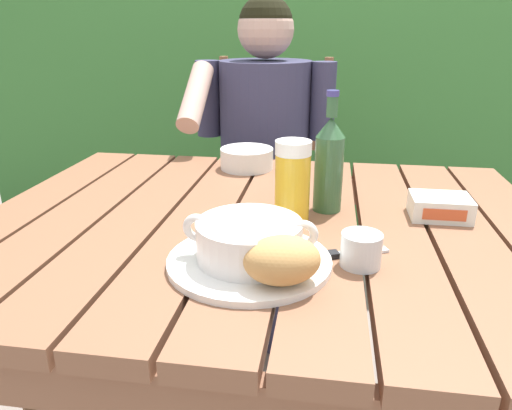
{
  "coord_description": "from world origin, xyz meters",
  "views": [
    {
      "loc": [
        0.13,
        -0.92,
        1.13
      ],
      "look_at": [
        0.0,
        -0.11,
        0.82
      ],
      "focal_mm": 33.37,
      "sensor_mm": 36.0,
      "label": 1
    }
  ],
  "objects_px": {
    "soup_bowl": "(249,239)",
    "butter_tub": "(440,207)",
    "beer_glass": "(292,181)",
    "serving_plate": "(249,261)",
    "water_glass_small": "(361,250)",
    "diner_bowl": "(247,158)",
    "bread_roll": "(282,260)",
    "table_knife": "(337,254)",
    "chair_near_diner": "(270,190)",
    "beer_bottle": "(329,163)",
    "person_eating": "(263,148)"
  },
  "relations": [
    {
      "from": "serving_plate",
      "to": "beer_bottle",
      "type": "relative_size",
      "value": 1.08
    },
    {
      "from": "diner_bowl",
      "to": "chair_near_diner",
      "type": "bearing_deg",
      "value": 90.0
    },
    {
      "from": "beer_glass",
      "to": "diner_bowl",
      "type": "height_order",
      "value": "beer_glass"
    },
    {
      "from": "person_eating",
      "to": "bread_roll",
      "type": "height_order",
      "value": "person_eating"
    },
    {
      "from": "chair_near_diner",
      "to": "diner_bowl",
      "type": "relative_size",
      "value": 6.78
    },
    {
      "from": "serving_plate",
      "to": "soup_bowl",
      "type": "relative_size",
      "value": 1.22
    },
    {
      "from": "beer_bottle",
      "to": "beer_glass",
      "type": "bearing_deg",
      "value": -134.96
    },
    {
      "from": "person_eating",
      "to": "table_knife",
      "type": "height_order",
      "value": "person_eating"
    },
    {
      "from": "beer_bottle",
      "to": "butter_tub",
      "type": "relative_size",
      "value": 2.13
    },
    {
      "from": "bread_roll",
      "to": "diner_bowl",
      "type": "relative_size",
      "value": 0.93
    },
    {
      "from": "beer_bottle",
      "to": "table_knife",
      "type": "relative_size",
      "value": 1.67
    },
    {
      "from": "butter_tub",
      "to": "soup_bowl",
      "type": "bearing_deg",
      "value": -143.26
    },
    {
      "from": "chair_near_diner",
      "to": "butter_tub",
      "type": "distance_m",
      "value": 1.01
    },
    {
      "from": "person_eating",
      "to": "water_glass_small",
      "type": "bearing_deg",
      "value": -71.9
    },
    {
      "from": "soup_bowl",
      "to": "butter_tub",
      "type": "distance_m",
      "value": 0.45
    },
    {
      "from": "soup_bowl",
      "to": "bread_roll",
      "type": "bearing_deg",
      "value": -49.4
    },
    {
      "from": "water_glass_small",
      "to": "beer_bottle",
      "type": "bearing_deg",
      "value": 103.22
    },
    {
      "from": "water_glass_small",
      "to": "table_knife",
      "type": "height_order",
      "value": "water_glass_small"
    },
    {
      "from": "beer_glass",
      "to": "water_glass_small",
      "type": "relative_size",
      "value": 2.44
    },
    {
      "from": "person_eating",
      "to": "soup_bowl",
      "type": "xyz_separation_m",
      "value": [
        0.11,
        -0.92,
        0.07
      ]
    },
    {
      "from": "beer_glass",
      "to": "serving_plate",
      "type": "bearing_deg",
      "value": -104.68
    },
    {
      "from": "table_knife",
      "to": "chair_near_diner",
      "type": "bearing_deg",
      "value": 103.2
    },
    {
      "from": "butter_tub",
      "to": "diner_bowl",
      "type": "relative_size",
      "value": 0.81
    },
    {
      "from": "chair_near_diner",
      "to": "diner_bowl",
      "type": "distance_m",
      "value": 0.61
    },
    {
      "from": "serving_plate",
      "to": "table_knife",
      "type": "bearing_deg",
      "value": 19.07
    },
    {
      "from": "butter_tub",
      "to": "serving_plate",
      "type": "bearing_deg",
      "value": -143.26
    },
    {
      "from": "water_glass_small",
      "to": "bread_roll",
      "type": "bearing_deg",
      "value": -141.72
    },
    {
      "from": "water_glass_small",
      "to": "butter_tub",
      "type": "bearing_deg",
      "value": 54.37
    },
    {
      "from": "water_glass_small",
      "to": "diner_bowl",
      "type": "xyz_separation_m",
      "value": [
        -0.29,
        0.55,
        -0.0
      ]
    },
    {
      "from": "table_knife",
      "to": "water_glass_small",
      "type": "bearing_deg",
      "value": -33.64
    },
    {
      "from": "beer_bottle",
      "to": "table_knife",
      "type": "distance_m",
      "value": 0.25
    },
    {
      "from": "soup_bowl",
      "to": "person_eating",
      "type": "bearing_deg",
      "value": 96.6
    },
    {
      "from": "serving_plate",
      "to": "beer_glass",
      "type": "bearing_deg",
      "value": 75.32
    },
    {
      "from": "table_knife",
      "to": "beer_bottle",
      "type": "bearing_deg",
      "value": 95.16
    },
    {
      "from": "soup_bowl",
      "to": "butter_tub",
      "type": "relative_size",
      "value": 1.88
    },
    {
      "from": "soup_bowl",
      "to": "beer_bottle",
      "type": "xyz_separation_m",
      "value": [
        0.13,
        0.28,
        0.06
      ]
    },
    {
      "from": "chair_near_diner",
      "to": "person_eating",
      "type": "xyz_separation_m",
      "value": [
        -0.0,
        -0.2,
        0.23
      ]
    },
    {
      "from": "soup_bowl",
      "to": "diner_bowl",
      "type": "distance_m",
      "value": 0.58
    },
    {
      "from": "soup_bowl",
      "to": "beer_bottle",
      "type": "bearing_deg",
      "value": 65.71
    },
    {
      "from": "beer_bottle",
      "to": "diner_bowl",
      "type": "distance_m",
      "value": 0.38
    },
    {
      "from": "bread_roll",
      "to": "butter_tub",
      "type": "distance_m",
      "value": 0.46
    },
    {
      "from": "person_eating",
      "to": "beer_glass",
      "type": "relative_size",
      "value": 7.28
    },
    {
      "from": "soup_bowl",
      "to": "bread_roll",
      "type": "xyz_separation_m",
      "value": [
        0.06,
        -0.07,
        0.0
      ]
    },
    {
      "from": "bread_roll",
      "to": "butter_tub",
      "type": "xyz_separation_m",
      "value": [
        0.3,
        0.34,
        -0.03
      ]
    },
    {
      "from": "person_eating",
      "to": "serving_plate",
      "type": "height_order",
      "value": "person_eating"
    },
    {
      "from": "bread_roll",
      "to": "water_glass_small",
      "type": "bearing_deg",
      "value": 38.28
    },
    {
      "from": "beer_glass",
      "to": "diner_bowl",
      "type": "relative_size",
      "value": 1.13
    },
    {
      "from": "person_eating",
      "to": "beer_glass",
      "type": "height_order",
      "value": "person_eating"
    },
    {
      "from": "bread_roll",
      "to": "diner_bowl",
      "type": "xyz_separation_m",
      "value": [
        -0.17,
        0.65,
        -0.02
      ]
    },
    {
      "from": "chair_near_diner",
      "to": "beer_bottle",
      "type": "xyz_separation_m",
      "value": [
        0.23,
        -0.84,
        0.36
      ]
    }
  ]
}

